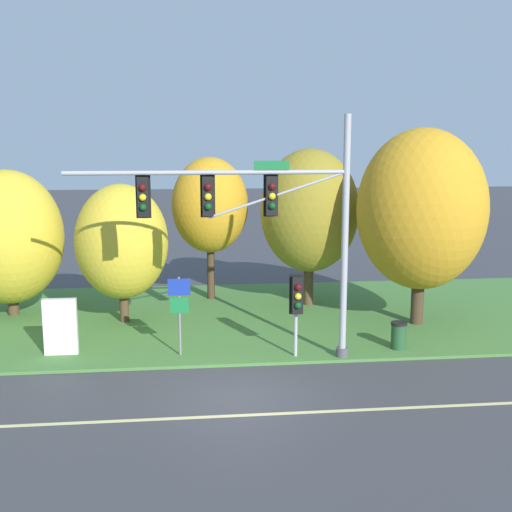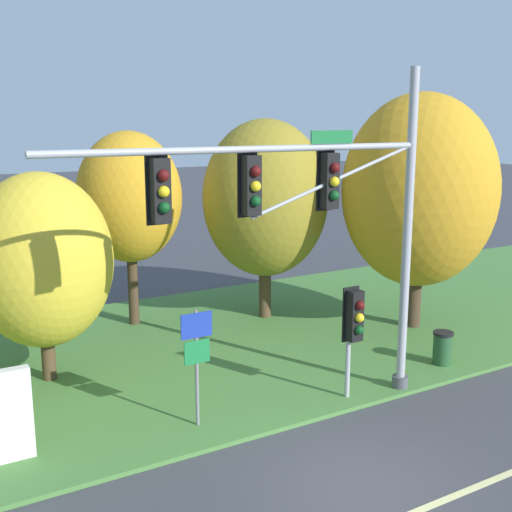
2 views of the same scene
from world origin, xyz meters
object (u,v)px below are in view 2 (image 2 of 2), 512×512
at_px(route_sign_post, 197,351).
at_px(traffic_signal_mast, 318,207).
at_px(tree_behind_signpost, 129,198).
at_px(tree_tall_centre, 419,191).
at_px(trash_bin, 443,348).
at_px(pedestrian_signal_near_kerb, 354,321).
at_px(info_kiosk, 3,417).
at_px(tree_left_of_mast, 42,261).
at_px(tree_mid_verge, 265,199).

bearing_deg(route_sign_post, traffic_signal_mast, -15.30).
xyz_separation_m(route_sign_post, tree_behind_signpost, (1.33, 7.73, 2.48)).
xyz_separation_m(tree_tall_centre, trash_bin, (-1.72, -2.94, -3.99)).
xyz_separation_m(pedestrian_signal_near_kerb, info_kiosk, (-7.75, 1.20, -1.04)).
bearing_deg(tree_behind_signpost, route_sign_post, -99.76).
distance_m(pedestrian_signal_near_kerb, route_sign_post, 3.87).
bearing_deg(tree_behind_signpost, tree_left_of_mast, -136.56).
bearing_deg(tree_tall_centre, tree_left_of_mast, 172.31).
relative_size(route_sign_post, info_kiosk, 1.40).
height_order(traffic_signal_mast, tree_left_of_mast, traffic_signal_mast).
xyz_separation_m(route_sign_post, trash_bin, (7.45, -0.11, -1.27)).
bearing_deg(tree_left_of_mast, tree_behind_signpost, 43.44).
height_order(route_sign_post, info_kiosk, route_sign_post).
height_order(tree_left_of_mast, tree_tall_centre, tree_tall_centre).
bearing_deg(route_sign_post, pedestrian_signal_near_kerb, -9.87).
xyz_separation_m(tree_behind_signpost, trash_bin, (6.12, -7.84, -3.75)).
xyz_separation_m(traffic_signal_mast, info_kiosk, (-6.60, 1.26, -3.84)).
bearing_deg(traffic_signal_mast, tree_left_of_mast, 133.80).
height_order(tree_mid_verge, tree_tall_centre, tree_tall_centre).
distance_m(route_sign_post, tree_behind_signpost, 8.23).
relative_size(route_sign_post, tree_behind_signpost, 0.42).
distance_m(tree_mid_verge, info_kiosk, 11.47).
height_order(pedestrian_signal_near_kerb, trash_bin, pedestrian_signal_near_kerb).
bearing_deg(traffic_signal_mast, tree_mid_verge, 67.55).
bearing_deg(trash_bin, route_sign_post, 179.12).
relative_size(route_sign_post, trash_bin, 2.86).
bearing_deg(tree_tall_centre, traffic_signal_mast, -151.44).
relative_size(traffic_signal_mast, tree_behind_signpost, 1.41).
height_order(route_sign_post, tree_behind_signpost, tree_behind_signpost).
xyz_separation_m(traffic_signal_mast, pedestrian_signal_near_kerb, (1.15, 0.06, -2.81)).
bearing_deg(info_kiosk, tree_behind_signpost, 53.71).
xyz_separation_m(tree_behind_signpost, info_kiosk, (-5.28, -7.19, -3.28)).
height_order(route_sign_post, tree_tall_centre, tree_tall_centre).
xyz_separation_m(traffic_signal_mast, tree_behind_signpost, (-1.32, 8.45, -0.57)).
height_order(pedestrian_signal_near_kerb, tree_left_of_mast, tree_left_of_mast).
height_order(pedestrian_signal_near_kerb, tree_behind_signpost, tree_behind_signpost).
bearing_deg(info_kiosk, tree_tall_centre, 9.88).
relative_size(tree_mid_verge, info_kiosk, 3.54).
distance_m(traffic_signal_mast, trash_bin, 6.48).
bearing_deg(info_kiosk, tree_left_of_mast, 65.72).
distance_m(info_kiosk, trash_bin, 11.43).
relative_size(pedestrian_signal_near_kerb, tree_mid_verge, 0.42).
height_order(tree_left_of_mast, tree_mid_verge, tree_mid_verge).
relative_size(traffic_signal_mast, trash_bin, 9.61).
xyz_separation_m(tree_behind_signpost, tree_mid_verge, (4.18, -1.53, -0.13)).
xyz_separation_m(route_sign_post, tree_left_of_mast, (-2.23, 4.36, 1.44)).
distance_m(tree_behind_signpost, tree_mid_verge, 4.46).
distance_m(traffic_signal_mast, route_sign_post, 4.10).
bearing_deg(tree_tall_centre, tree_mid_verge, 137.31).
distance_m(traffic_signal_mast, pedestrian_signal_near_kerb, 3.03).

